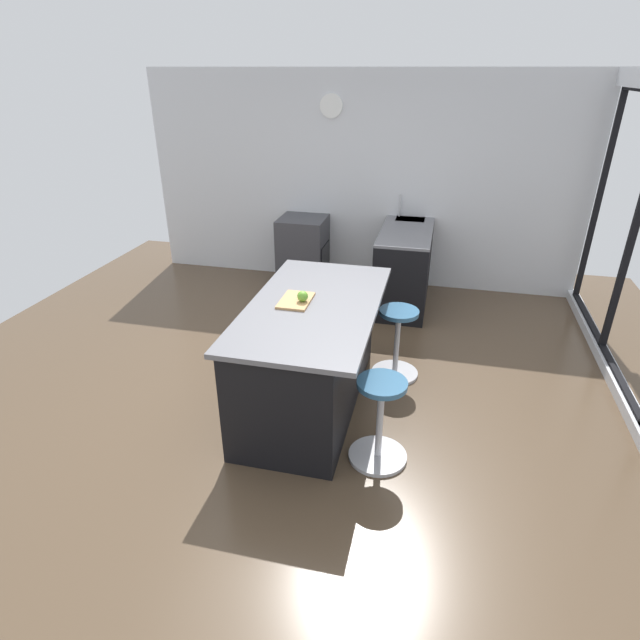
{
  "coord_description": "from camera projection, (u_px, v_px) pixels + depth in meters",
  "views": [
    {
      "loc": [
        3.76,
        1.08,
        2.65
      ],
      "look_at": [
        0.13,
        0.2,
        0.8
      ],
      "focal_mm": 28.74,
      "sensor_mm": 36.0,
      "label": 1
    }
  ],
  "objects": [
    {
      "name": "ground_plane",
      "position": [
        302.0,
        390.0,
        4.68
      ],
      "size": [
        7.48,
        7.48,
        0.0
      ],
      "primitive_type": "plane",
      "color": "brown"
    },
    {
      "name": "interior_partition_left",
      "position": [
        359.0,
        181.0,
        6.6
      ],
      "size": [
        0.15,
        5.6,
        2.66
      ],
      "color": "silver",
      "rests_on": "ground_plane"
    },
    {
      "name": "sink_cabinet",
      "position": [
        406.0,
        257.0,
        6.53
      ],
      "size": [
        2.03,
        0.6,
        1.21
      ],
      "color": "black",
      "rests_on": "ground_plane"
    },
    {
      "name": "oven_range",
      "position": [
        303.0,
        251.0,
        6.82
      ],
      "size": [
        0.6,
        0.61,
        0.9
      ],
      "color": "#38383D",
      "rests_on": "ground_plane"
    },
    {
      "name": "kitchen_island",
      "position": [
        309.0,
        353.0,
        4.33
      ],
      "size": [
        1.91,
        1.02,
        0.94
      ],
      "color": "black",
      "rests_on": "ground_plane"
    },
    {
      "name": "stool_by_window",
      "position": [
        397.0,
        345.0,
        4.78
      ],
      "size": [
        0.44,
        0.44,
        0.68
      ],
      "color": "#B7B7BC",
      "rests_on": "ground_plane"
    },
    {
      "name": "stool_middle",
      "position": [
        380.0,
        423.0,
        3.73
      ],
      "size": [
        0.44,
        0.44,
        0.68
      ],
      "color": "#B7B7BC",
      "rests_on": "ground_plane"
    },
    {
      "name": "cutting_board",
      "position": [
        296.0,
        300.0,
        4.14
      ],
      "size": [
        0.36,
        0.24,
        0.02
      ],
      "primitive_type": "cube",
      "color": "tan",
      "rests_on": "kitchen_island"
    },
    {
      "name": "apple_green",
      "position": [
        303.0,
        296.0,
        4.08
      ],
      "size": [
        0.09,
        0.09,
        0.09
      ],
      "primitive_type": "sphere",
      "color": "#609E2D",
      "rests_on": "cutting_board"
    }
  ]
}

